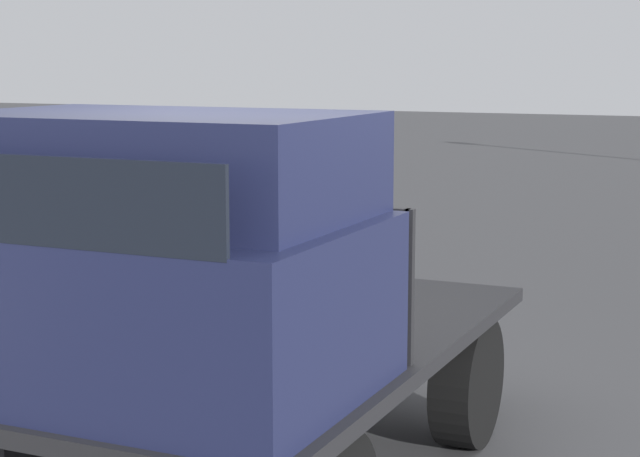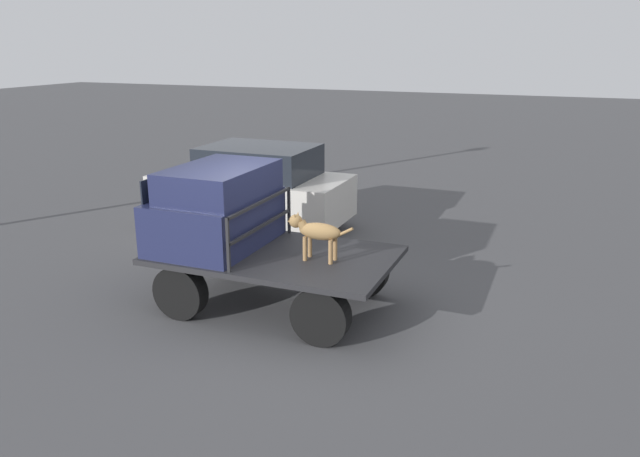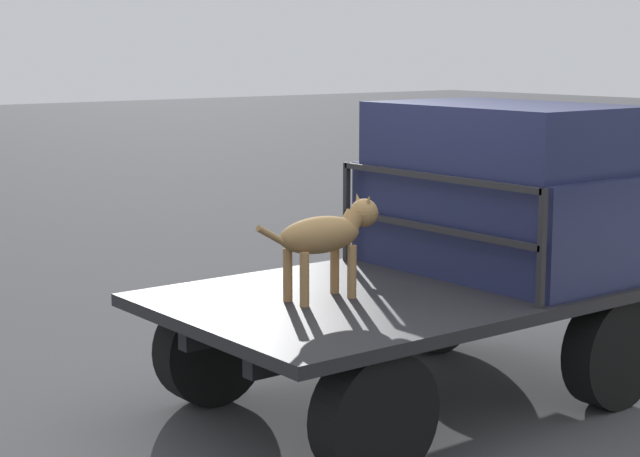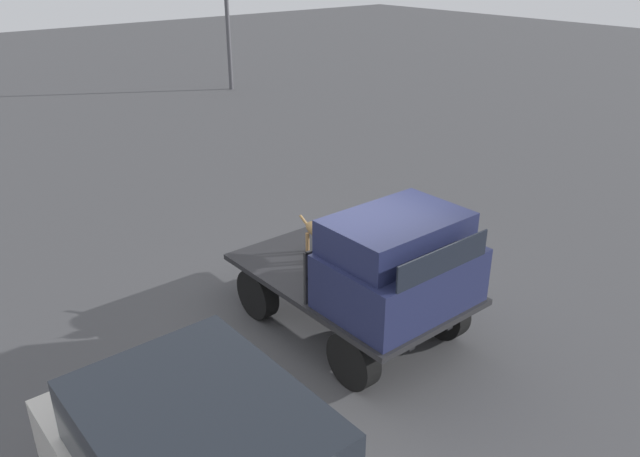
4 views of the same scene
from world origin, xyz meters
TOP-DOWN VIEW (x-y plane):
  - ground_plane at (0.00, 0.00)m, footprint 80.00×80.00m
  - flatbed_truck at (0.00, 0.00)m, footprint 3.42×2.06m
  - truck_cab at (0.94, 0.00)m, footprint 1.38×1.94m
  - truck_headboard at (0.21, 0.00)m, footprint 0.04×1.94m
  - dog at (-0.66, 0.06)m, footprint 0.98×0.24m
  - parked_sedan at (2.20, -3.51)m, footprint 4.01×1.85m

SIDE VIEW (x-z plane):
  - ground_plane at x=0.00m, z-range 0.00..0.00m
  - flatbed_truck at x=0.00m, z-range 0.18..1.01m
  - parked_sedan at x=2.20m, z-range -0.01..1.71m
  - dog at x=-0.66m, z-range 0.92..1.58m
  - truck_headboard at x=0.21m, z-range 0.96..1.71m
  - truck_cab at x=0.94m, z-range 0.80..2.00m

